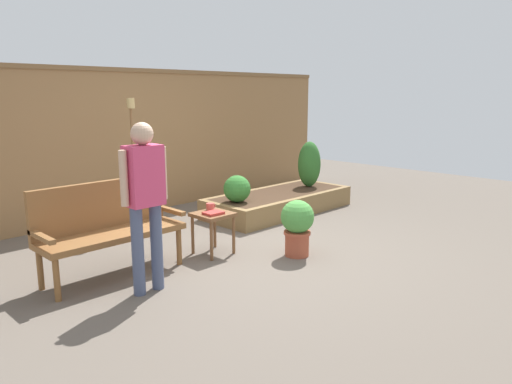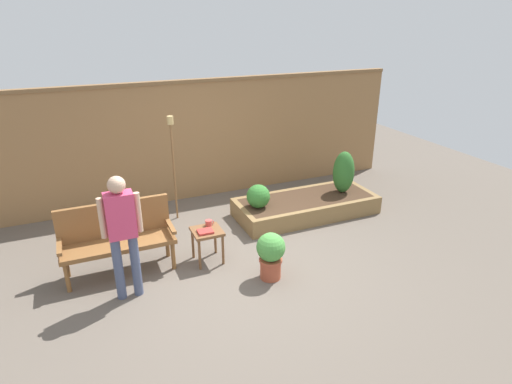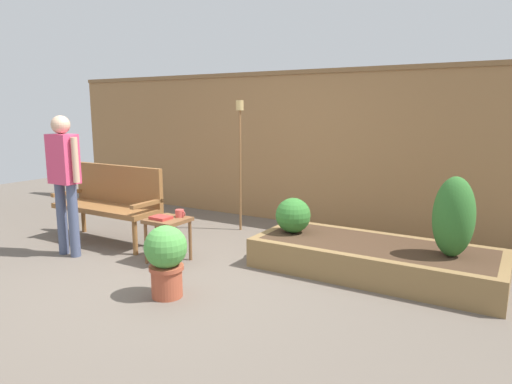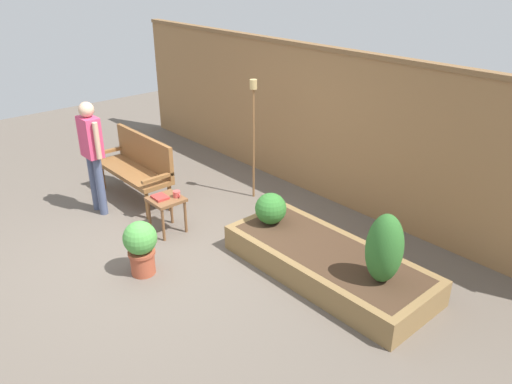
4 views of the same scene
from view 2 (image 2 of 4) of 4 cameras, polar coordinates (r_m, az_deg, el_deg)
ground_plane at (r=6.05m, az=-2.43°, el=-9.56°), size 14.00×14.00×0.00m
fence_back at (r=7.90m, az=-9.44°, el=6.66°), size 8.40×0.14×2.16m
garden_bench at (r=5.97m, az=-17.88°, el=-5.18°), size 1.44×0.48×0.94m
side_table at (r=5.98m, az=-6.44°, el=-5.70°), size 0.40×0.40×0.48m
cup_on_table at (r=6.04m, az=-6.23°, el=-4.06°), size 0.13×0.09×0.08m
book_on_table at (r=5.87m, az=-6.69°, el=-5.18°), size 0.21×0.17×0.03m
potted_boxwood at (r=5.60m, az=1.96°, el=-8.06°), size 0.37×0.37×0.64m
raised_planter_bed at (r=7.47m, az=6.58°, el=-1.82°), size 2.40×1.00×0.30m
shrub_near_bench at (r=6.94m, az=0.30°, el=-0.56°), size 0.38×0.38×0.38m
shrub_far_corner at (r=7.62m, az=11.45°, el=2.57°), size 0.37×0.37×0.74m
tiki_torch at (r=7.04m, az=-10.94°, el=5.40°), size 0.10×0.10×1.74m
person_by_bench at (r=5.21m, az=-17.23°, el=-4.50°), size 0.47×0.20×1.56m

